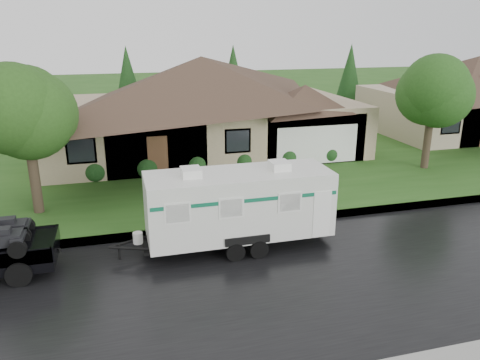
% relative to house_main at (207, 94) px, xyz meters
% --- Properties ---
extents(ground, '(140.00, 140.00, 0.00)m').
position_rel_house_main_xyz_m(ground, '(-2.29, -13.84, -3.59)').
color(ground, '#265219').
rests_on(ground, ground).
extents(road, '(140.00, 8.00, 0.01)m').
position_rel_house_main_xyz_m(road, '(-2.29, -15.84, -3.59)').
color(road, black).
rests_on(road, ground).
extents(curb, '(140.00, 0.50, 0.15)m').
position_rel_house_main_xyz_m(curb, '(-2.29, -11.59, -3.52)').
color(curb, gray).
rests_on(curb, ground).
extents(lawn, '(140.00, 26.00, 0.15)m').
position_rel_house_main_xyz_m(lawn, '(-2.29, 1.16, -3.52)').
color(lawn, '#265219').
rests_on(lawn, ground).
extents(house_main, '(19.44, 10.80, 6.90)m').
position_rel_house_main_xyz_m(house_main, '(0.00, 0.00, 0.00)').
color(house_main, gray).
rests_on(house_main, lawn).
extents(house_neighbor, '(15.12, 9.72, 6.45)m').
position_rel_house_main_xyz_m(house_neighbor, '(19.97, 0.50, -0.27)').
color(house_neighbor, tan).
rests_on(house_neighbor, lawn).
extents(tree_left_green, '(3.56, 3.56, 5.90)m').
position_rel_house_main_xyz_m(tree_left_green, '(-8.75, -8.32, 0.65)').
color(tree_left_green, '#382B1E').
rests_on(tree_left_green, lawn).
extents(tree_right_green, '(3.46, 3.46, 5.72)m').
position_rel_house_main_xyz_m(tree_right_green, '(10.47, -6.92, 0.53)').
color(tree_right_green, '#382B1E').
rests_on(tree_right_green, lawn).
extents(shrub_row, '(13.60, 1.00, 1.00)m').
position_rel_house_main_xyz_m(shrub_row, '(-0.29, -4.54, -2.94)').
color(shrub_row, '#143814').
rests_on(shrub_row, lawn).
extents(travel_trailer, '(6.65, 2.34, 2.98)m').
position_rel_house_main_xyz_m(travel_trailer, '(-1.59, -13.20, -2.01)').
color(travel_trailer, silver).
rests_on(travel_trailer, ground).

